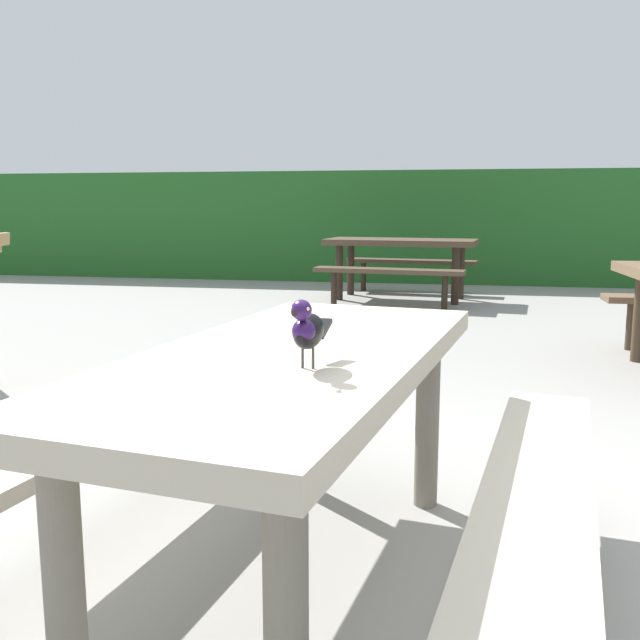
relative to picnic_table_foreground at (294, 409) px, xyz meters
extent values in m
plane|color=gray|center=(0.18, 0.01, -0.56)|extent=(60.00, 60.00, 0.00)
cube|color=#235B23|center=(0.18, 9.33, 0.27)|extent=(28.00, 1.92, 1.65)
cube|color=#B2A893|center=(0.00, 0.00, 0.15)|extent=(1.02, 1.89, 0.07)
cylinder|color=slate|center=(-0.37, -0.65, -0.22)|extent=(0.09, 0.09, 0.67)
cylinder|color=slate|center=(0.16, -0.73, -0.22)|extent=(0.09, 0.09, 0.67)
cylinder|color=slate|center=(-0.16, 0.73, -0.22)|extent=(0.09, 0.09, 0.67)
cylinder|color=slate|center=(0.37, 0.65, -0.22)|extent=(0.09, 0.09, 0.67)
cube|color=#B2A893|center=(-0.69, 0.11, -0.14)|extent=(0.54, 1.73, 0.05)
cylinder|color=slate|center=(-0.59, 0.74, -0.36)|extent=(0.07, 0.07, 0.39)
cube|color=#B2A893|center=(0.69, -0.11, -0.14)|extent=(0.54, 1.73, 0.05)
cylinder|color=slate|center=(0.79, 0.53, -0.36)|extent=(0.07, 0.07, 0.39)
ellipsoid|color=black|center=(0.10, -0.24, 0.28)|extent=(0.08, 0.16, 0.09)
ellipsoid|color=#2D144C|center=(0.09, -0.28, 0.29)|extent=(0.07, 0.07, 0.06)
sphere|color=#2D144C|center=(0.09, -0.30, 0.34)|extent=(0.05, 0.05, 0.05)
sphere|color=#EAE08C|center=(0.11, -0.31, 0.35)|extent=(0.01, 0.01, 0.01)
sphere|color=#EAE08C|center=(0.07, -0.31, 0.35)|extent=(0.01, 0.01, 0.01)
cone|color=black|center=(0.09, -0.34, 0.34)|extent=(0.02, 0.03, 0.02)
cube|color=black|center=(0.11, -0.12, 0.27)|extent=(0.04, 0.10, 0.04)
cylinder|color=#47423D|center=(0.11, -0.25, 0.21)|extent=(0.01, 0.01, 0.05)
cylinder|color=#47423D|center=(0.08, -0.24, 0.21)|extent=(0.01, 0.01, 0.05)
cube|color=#473828|center=(-0.22, 6.62, 0.15)|extent=(1.88, 0.96, 0.07)
cylinder|color=#2E241A|center=(0.45, 6.28, -0.22)|extent=(0.09, 0.09, 0.67)
cylinder|color=#2E241A|center=(0.51, 6.81, -0.22)|extent=(0.09, 0.09, 0.67)
cylinder|color=#2E241A|center=(-0.95, 6.44, -0.22)|extent=(0.09, 0.09, 0.67)
cylinder|color=#2E241A|center=(-0.89, 6.97, -0.22)|extent=(0.09, 0.09, 0.67)
cube|color=#473828|center=(-0.30, 5.93, -0.14)|extent=(1.73, 0.47, 0.05)
cylinder|color=#2E241A|center=(0.34, 5.85, -0.36)|extent=(0.07, 0.07, 0.39)
cylinder|color=#2E241A|center=(-0.94, 6.00, -0.36)|extent=(0.07, 0.07, 0.39)
cube|color=#473828|center=(-0.14, 7.32, -0.14)|extent=(1.73, 0.47, 0.05)
cylinder|color=#2E241A|center=(0.50, 7.25, -0.36)|extent=(0.07, 0.07, 0.39)
cylinder|color=#2E241A|center=(-0.78, 7.39, -0.36)|extent=(0.07, 0.07, 0.39)
cylinder|color=#423324|center=(1.80, 3.50, -0.22)|extent=(0.09, 0.09, 0.67)
cylinder|color=#423324|center=(1.84, 3.94, -0.36)|extent=(0.07, 0.07, 0.39)
camera|label=1|loc=(0.46, -1.94, 0.60)|focal=39.20mm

